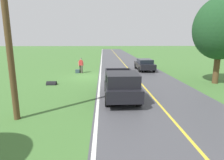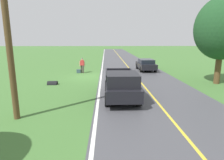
{
  "view_description": "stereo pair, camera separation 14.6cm",
  "coord_description": "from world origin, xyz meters",
  "px_view_note": "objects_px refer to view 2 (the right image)",
  "views": [
    {
      "loc": [
        -1.56,
        19.21,
        3.73
      ],
      "look_at": [
        -2.08,
        8.07,
        1.35
      ],
      "focal_mm": 30.2,
      "sensor_mm": 36.0,
      "label": 1
    },
    {
      "loc": [
        -1.71,
        19.22,
        3.73
      ],
      "look_at": [
        -2.08,
        8.07,
        1.35
      ],
      "focal_mm": 30.2,
      "sensor_mm": 36.0,
      "label": 2
    }
  ],
  "objects_px": {
    "hitchhiker_walking": "(82,64)",
    "suitcase_carried": "(79,71)",
    "pickup_truck_passing": "(121,84)",
    "utility_pole_roadside": "(6,22)",
    "sedan_near_oncoming": "(146,64)",
    "tree_far_side_near": "(223,28)"
  },
  "relations": [
    {
      "from": "hitchhiker_walking",
      "to": "utility_pole_roadside",
      "type": "relative_size",
      "value": 0.19
    },
    {
      "from": "tree_far_side_near",
      "to": "sedan_near_oncoming",
      "type": "distance_m",
      "value": 9.57
    },
    {
      "from": "tree_far_side_near",
      "to": "pickup_truck_passing",
      "type": "bearing_deg",
      "value": 24.8
    },
    {
      "from": "sedan_near_oncoming",
      "to": "utility_pole_roadside",
      "type": "relative_size",
      "value": 0.49
    },
    {
      "from": "hitchhiker_walking",
      "to": "utility_pole_roadside",
      "type": "bearing_deg",
      "value": 82.83
    },
    {
      "from": "utility_pole_roadside",
      "to": "hitchhiker_walking",
      "type": "bearing_deg",
      "value": -97.17
    },
    {
      "from": "tree_far_side_near",
      "to": "hitchhiker_walking",
      "type": "bearing_deg",
      "value": -25.3
    },
    {
      "from": "hitchhiker_walking",
      "to": "suitcase_carried",
      "type": "xyz_separation_m",
      "value": [
        0.42,
        0.09,
        -0.77
      ]
    },
    {
      "from": "pickup_truck_passing",
      "to": "utility_pole_roadside",
      "type": "relative_size",
      "value": 0.6
    },
    {
      "from": "pickup_truck_passing",
      "to": "utility_pole_roadside",
      "type": "bearing_deg",
      "value": 29.69
    },
    {
      "from": "hitchhiker_walking",
      "to": "tree_far_side_near",
      "type": "xyz_separation_m",
      "value": [
        -12.36,
        5.84,
        3.67
      ]
    },
    {
      "from": "sedan_near_oncoming",
      "to": "utility_pole_roadside",
      "type": "bearing_deg",
      "value": 57.16
    },
    {
      "from": "hitchhiker_walking",
      "to": "suitcase_carried",
      "type": "relative_size",
      "value": 3.8
    },
    {
      "from": "suitcase_carried",
      "to": "utility_pole_roadside",
      "type": "distance_m",
      "value": 13.54
    },
    {
      "from": "pickup_truck_passing",
      "to": "sedan_near_oncoming",
      "type": "distance_m",
      "value": 12.08
    },
    {
      "from": "pickup_truck_passing",
      "to": "sedan_near_oncoming",
      "type": "bearing_deg",
      "value": -109.36
    },
    {
      "from": "pickup_truck_passing",
      "to": "tree_far_side_near",
      "type": "height_order",
      "value": "tree_far_side_near"
    },
    {
      "from": "suitcase_carried",
      "to": "tree_far_side_near",
      "type": "relative_size",
      "value": 0.06
    },
    {
      "from": "utility_pole_roadside",
      "to": "tree_far_side_near",
      "type": "bearing_deg",
      "value": -153.29
    },
    {
      "from": "tree_far_side_near",
      "to": "sedan_near_oncoming",
      "type": "xyz_separation_m",
      "value": [
        4.67,
        -7.39,
        -3.9
      ]
    },
    {
      "from": "suitcase_carried",
      "to": "tree_far_side_near",
      "type": "xyz_separation_m",
      "value": [
        -12.77,
        5.75,
        4.45
      ]
    },
    {
      "from": "suitcase_carried",
      "to": "pickup_truck_passing",
      "type": "relative_size",
      "value": 0.09
    }
  ]
}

